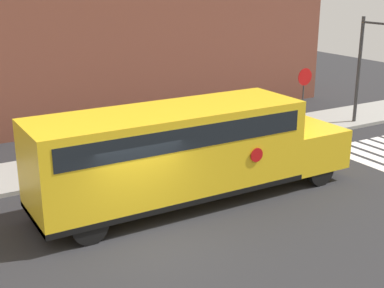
{
  "coord_description": "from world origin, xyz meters",
  "views": [
    {
      "loc": [
        -5.58,
        -11.61,
        6.8
      ],
      "look_at": [
        2.63,
        2.31,
        1.67
      ],
      "focal_mm": 50.0,
      "sensor_mm": 36.0,
      "label": 1
    }
  ],
  "objects": [
    {
      "name": "ground_plane",
      "position": [
        0.0,
        0.0,
        0.0
      ],
      "size": [
        60.0,
        60.0,
        0.0
      ],
      "primitive_type": "plane",
      "color": "#28282B"
    },
    {
      "name": "sidewalk_strip",
      "position": [
        0.0,
        6.5,
        0.07
      ],
      "size": [
        44.0,
        3.0,
        0.15
      ],
      "color": "#9E9E99",
      "rests_on": "ground"
    },
    {
      "name": "building_backdrop",
      "position": [
        0.0,
        13.0,
        4.65
      ],
      "size": [
        32.0,
        4.0,
        9.31
      ],
      "color": "brown",
      "rests_on": "ground"
    },
    {
      "name": "school_bus",
      "position": [
        2.04,
        1.81,
        1.73
      ],
      "size": [
        10.56,
        2.57,
        3.04
      ],
      "color": "yellow",
      "rests_on": "ground"
    },
    {
      "name": "stop_sign",
      "position": [
        10.55,
        5.96,
        1.94
      ],
      "size": [
        0.77,
        0.1,
        2.9
      ],
      "color": "#38383A",
      "rests_on": "ground"
    },
    {
      "name": "traffic_light",
      "position": [
        13.56,
        4.56,
        3.35
      ],
      "size": [
        0.28,
        3.26,
        5.02
      ],
      "color": "#38383A",
      "rests_on": "ground"
    }
  ]
}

